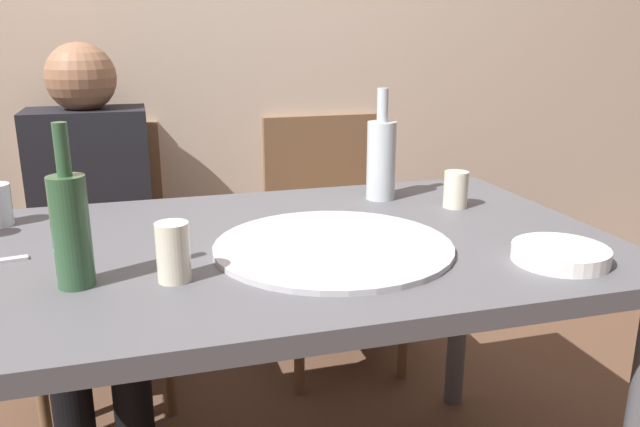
% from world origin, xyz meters
% --- Properties ---
extents(back_wall, '(6.00, 0.10, 2.60)m').
position_xyz_m(back_wall, '(0.00, 1.02, 1.30)').
color(back_wall, '#BCA893').
rests_on(back_wall, ground_plane).
extents(dining_table, '(1.56, 0.88, 0.76)m').
position_xyz_m(dining_table, '(0.00, 0.00, 0.68)').
color(dining_table, '#4C4C51').
rests_on(dining_table, ground_plane).
extents(pizza_tray, '(0.50, 0.50, 0.01)m').
position_xyz_m(pizza_tray, '(0.15, -0.08, 0.76)').
color(pizza_tray, '#ADADB2').
rests_on(pizza_tray, dining_table).
extents(wine_bottle, '(0.08, 0.08, 0.30)m').
position_xyz_m(wine_bottle, '(0.40, 0.28, 0.87)').
color(wine_bottle, '#B2BCC1').
rests_on(wine_bottle, dining_table).
extents(beer_bottle, '(0.07, 0.07, 0.30)m').
position_xyz_m(beer_bottle, '(-0.36, -0.14, 0.87)').
color(beer_bottle, '#2D5133').
rests_on(beer_bottle, dining_table).
extents(tumbler_far, '(0.06, 0.06, 0.09)m').
position_xyz_m(tumbler_far, '(0.55, 0.14, 0.80)').
color(tumbler_far, beige).
rests_on(tumbler_far, dining_table).
extents(wine_glass, '(0.06, 0.06, 0.11)m').
position_xyz_m(wine_glass, '(-0.19, -0.17, 0.81)').
color(wine_glass, beige).
rests_on(wine_glass, dining_table).
extents(plate_stack, '(0.19, 0.19, 0.03)m').
position_xyz_m(plate_stack, '(0.56, -0.28, 0.77)').
color(plate_stack, white).
rests_on(plate_stack, dining_table).
extents(chair_left, '(0.44, 0.44, 0.90)m').
position_xyz_m(chair_left, '(-0.38, 0.84, 0.51)').
color(chair_left, brown).
rests_on(chair_left, ground_plane).
extents(chair_right, '(0.44, 0.44, 0.90)m').
position_xyz_m(chair_right, '(0.43, 0.84, 0.51)').
color(chair_right, brown).
rests_on(chair_right, ground_plane).
extents(guest_in_sweater, '(0.36, 0.56, 1.17)m').
position_xyz_m(guest_in_sweater, '(-0.38, 0.69, 0.64)').
color(guest_in_sweater, black).
rests_on(guest_in_sweater, ground_plane).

